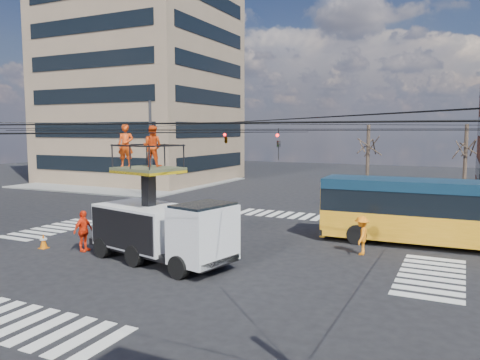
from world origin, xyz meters
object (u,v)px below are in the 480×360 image
traffic_cone (43,241)px  flagger (362,235)px  utility_truck (162,216)px  city_bus (453,212)px  worker_ground (83,231)px

traffic_cone → flagger: size_ratio=0.40×
utility_truck → city_bus: utility_truck is taller
traffic_cone → city_bus: bearing=26.1°
flagger → city_bus: bearing=126.5°
flagger → worker_ground: bearing=-71.1°
city_bus → flagger: (-3.65, -3.14, -0.85)m
utility_truck → worker_ground: (-4.34, -0.09, -1.02)m
utility_truck → traffic_cone: size_ratio=10.53×
city_bus → flagger: 4.89m
worker_ground → city_bus: bearing=-61.6°
traffic_cone → worker_ground: 2.25m
utility_truck → flagger: size_ratio=4.18×
traffic_cone → flagger: (13.86, 5.43, 0.53)m
city_bus → traffic_cone: 19.55m
city_bus → utility_truck: bearing=-145.8°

